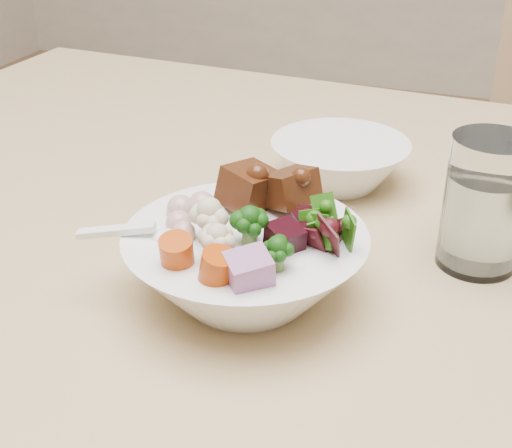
% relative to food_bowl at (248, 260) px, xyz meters
% --- Properties ---
extents(food_bowl, '(0.19, 0.19, 0.10)m').
position_rel_food_bowl_xyz_m(food_bowl, '(0.00, 0.00, 0.00)').
color(food_bowl, white).
rests_on(food_bowl, dining_table).
extents(soup_spoon, '(0.09, 0.04, 0.02)m').
position_rel_food_bowl_xyz_m(soup_spoon, '(-0.06, -0.03, 0.02)').
color(soup_spoon, white).
rests_on(soup_spoon, food_bowl).
extents(water_glass, '(0.07, 0.07, 0.11)m').
position_rel_food_bowl_xyz_m(water_glass, '(0.17, 0.11, 0.02)').
color(water_glass, white).
rests_on(water_glass, dining_table).
extents(side_bowl, '(0.14, 0.14, 0.05)m').
position_rel_food_bowl_xyz_m(side_bowl, '(0.02, 0.22, -0.01)').
color(side_bowl, white).
rests_on(side_bowl, dining_table).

